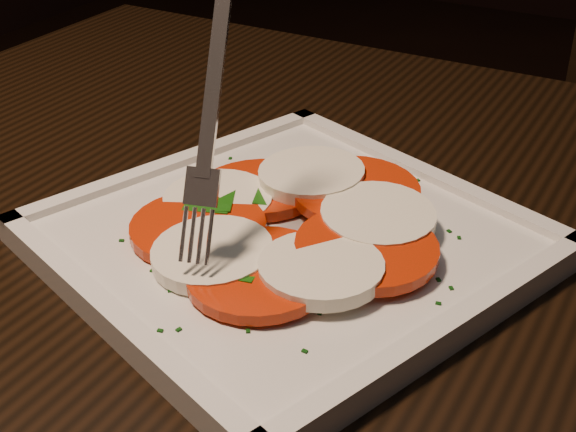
# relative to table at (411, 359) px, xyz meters

# --- Properties ---
(table) EXTENTS (1.21, 0.81, 0.75)m
(table) POSITION_rel_table_xyz_m (0.00, 0.00, 0.00)
(table) COLOR black
(table) RESTS_ON ground
(plate) EXTENTS (0.39, 0.39, 0.01)m
(plate) POSITION_rel_table_xyz_m (-0.09, -0.04, 0.11)
(plate) COLOR white
(plate) RESTS_ON table
(caprese_salad) EXTENTS (0.24, 0.26, 0.03)m
(caprese_salad) POSITION_rel_table_xyz_m (-0.09, -0.04, 0.12)
(caprese_salad) COLOR red
(caprese_salad) RESTS_ON plate
(fork) EXTENTS (0.07, 0.11, 0.17)m
(fork) POSITION_rel_table_xyz_m (-0.12, -0.07, 0.22)
(fork) COLOR white
(fork) RESTS_ON caprese_salad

